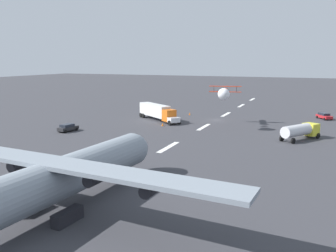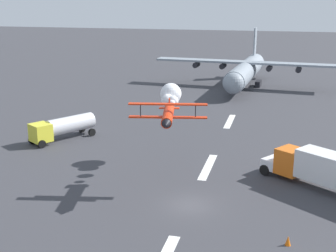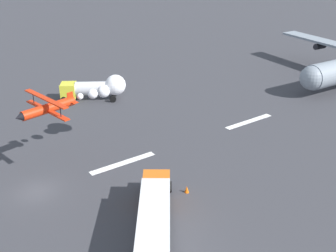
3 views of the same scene
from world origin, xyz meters
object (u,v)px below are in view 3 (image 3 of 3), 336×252
object	(u,v)px
traffic_cone_far	(187,189)
stunt_biplane_red	(94,92)
fuel_tanker_truck	(89,89)
semi_truck_orange	(155,221)

from	to	relation	value
traffic_cone_far	stunt_biplane_red	bearing A→B (deg)	104.90
fuel_tanker_truck	traffic_cone_far	xyz separation A→B (m)	(-2.78, -28.52, -1.36)
stunt_biplane_red	semi_truck_orange	size ratio (longest dim) A/B	0.99
fuel_tanker_truck	traffic_cone_far	size ratio (longest dim) A/B	11.51
stunt_biplane_red	fuel_tanker_truck	xyz separation A→B (m)	(6.15, 15.82, -5.66)
stunt_biplane_red	traffic_cone_far	size ratio (longest dim) A/B	17.93
semi_truck_orange	fuel_tanker_truck	xyz separation A→B (m)	(9.27, 32.68, -0.39)
stunt_biplane_red	fuel_tanker_truck	distance (m)	17.89
stunt_biplane_red	semi_truck_orange	bearing A→B (deg)	-100.46
semi_truck_orange	fuel_tanker_truck	world-z (taller)	semi_truck_orange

